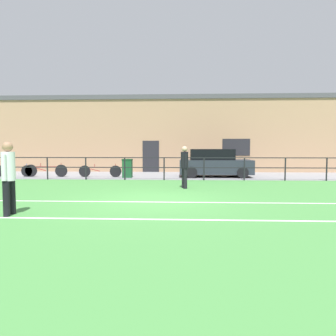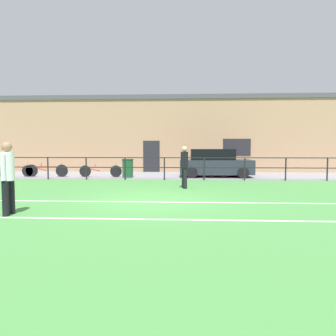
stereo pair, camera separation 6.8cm
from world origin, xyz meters
name	(u,v)px [view 1 (the left image)]	position (x,y,z in m)	size (l,w,h in m)	color
ground	(152,201)	(0.00, 0.00, -0.02)	(60.00, 44.00, 0.04)	#478C42
field_line_touchline	(151,202)	(0.00, -0.28, 0.00)	(36.00, 0.11, 0.00)	white
field_line_hash	(141,219)	(0.00, -2.50, 0.00)	(36.00, 0.11, 0.00)	white
pavement_strip	(167,175)	(0.00, 8.50, 0.01)	(48.00, 5.00, 0.02)	gray
perimeter_fence	(164,165)	(0.00, 6.00, 0.75)	(36.07, 0.07, 1.15)	black
clubhouse_facade	(169,134)	(0.00, 12.20, 2.58)	(28.00, 2.56, 5.14)	tan
player_goalkeeper	(185,164)	(1.01, 2.89, 0.96)	(0.30, 0.45, 1.69)	black
player_striker	(8,174)	(-3.22, -2.22, 1.00)	(0.31, 0.48, 1.76)	black
parked_car_red	(214,164)	(2.70, 7.75, 0.75)	(3.95, 1.88, 1.54)	#282D38
bicycle_parked_0	(100,171)	(-3.60, 7.20, 0.35)	(2.35, 0.04, 0.74)	black
bicycle_parked_1	(46,170)	(-6.63, 7.20, 0.37)	(2.39, 0.04, 0.77)	black
bicycle_parked_2	(13,171)	(-8.52, 7.20, 0.35)	(2.25, 0.04, 0.74)	black
trash_bin_0	(127,168)	(-2.05, 7.00, 0.53)	(0.53, 0.45, 1.01)	#194C28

